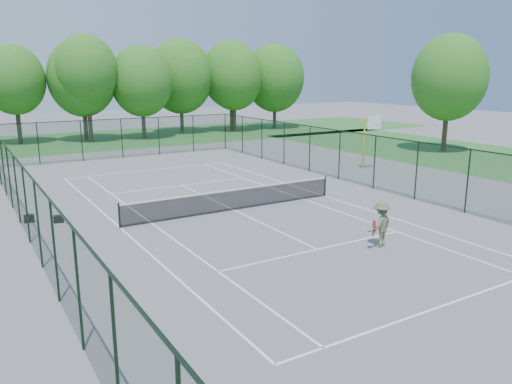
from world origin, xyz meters
TOP-DOWN VIEW (x-y plane):
  - ground at (0.00, 0.00)m, footprint 140.00×140.00m
  - grass_far at (0.00, 30.00)m, footprint 80.00×16.00m
  - grass_side at (24.00, 4.00)m, footprint 14.00×40.00m
  - court_lines at (0.00, 0.00)m, footprint 11.05×23.85m
  - tennis_net at (0.00, 0.00)m, footprint 11.08×0.08m
  - fence_enclosure at (0.00, 0.00)m, footprint 18.05×36.05m
  - tree_line_far at (0.00, 30.00)m, footprint 39.40×6.40m
  - basketball_goal at (13.04, 4.69)m, footprint 1.20×1.43m
  - tree_side at (24.20, 7.40)m, footprint 6.05×6.05m
  - sports_bag_a at (-8.65, 2.91)m, footprint 0.45×0.29m
  - sports_bag_b at (-7.55, 2.21)m, footprint 0.46×0.34m
  - tennis_player at (2.25, -7.32)m, footprint 2.07×0.96m

SIDE VIEW (x-z plane):
  - ground at x=0.00m, z-range 0.00..0.00m
  - court_lines at x=0.00m, z-range 0.00..0.01m
  - grass_far at x=0.00m, z-range 0.00..0.01m
  - grass_side at x=24.00m, z-range 0.00..0.01m
  - sports_bag_b at x=-7.55m, z-range 0.00..0.32m
  - sports_bag_a at x=-8.65m, z-range 0.00..0.34m
  - tennis_net at x=0.00m, z-range 0.03..1.13m
  - tennis_player at x=2.25m, z-range 0.00..1.72m
  - fence_enclosure at x=0.00m, z-range 0.05..3.07m
  - basketball_goal at x=13.04m, z-range 0.74..4.39m
  - tree_line_far at x=0.00m, z-range 1.14..10.84m
  - tree_side at x=24.20m, z-range 1.25..10.83m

